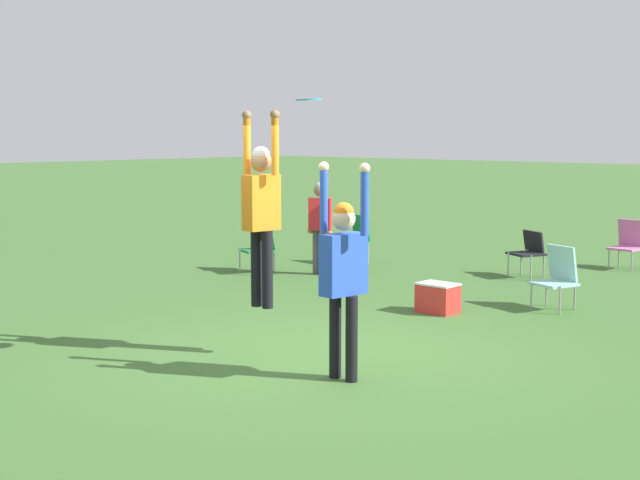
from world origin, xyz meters
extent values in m
plane|color=#3D662D|center=(0.00, 0.00, 0.00)|extent=(120.00, 120.00, 0.00)
cylinder|color=black|center=(-0.48, -0.33, 0.95)|extent=(0.12, 0.12, 0.85)
cylinder|color=black|center=(-0.31, -0.33, 0.95)|extent=(0.12, 0.12, 0.85)
cube|color=orange|center=(-0.40, -0.33, 1.67)|extent=(0.25, 0.41, 0.60)
sphere|color=#9E704C|center=(-0.40, -0.33, 2.12)|extent=(0.23, 0.23, 0.23)
sphere|color=#B7B2AD|center=(-0.40, -0.33, 2.18)|extent=(0.19, 0.19, 0.19)
cylinder|color=orange|center=(-0.61, -0.33, 2.29)|extent=(0.08, 0.08, 0.63)
sphere|color=#9E704C|center=(-0.61, -0.33, 2.61)|extent=(0.10, 0.10, 0.10)
cylinder|color=orange|center=(-0.18, -0.33, 2.29)|extent=(0.08, 0.08, 0.63)
sphere|color=#9E704C|center=(-0.18, -0.33, 2.61)|extent=(0.10, 0.10, 0.10)
cylinder|color=black|center=(0.81, -0.49, 0.42)|extent=(0.12, 0.12, 0.85)
cylinder|color=black|center=(1.03, -0.49, 0.42)|extent=(0.12, 0.12, 0.85)
cube|color=blue|center=(0.92, -0.49, 1.15)|extent=(0.26, 0.49, 0.60)
sphere|color=beige|center=(0.92, -0.49, 1.59)|extent=(0.23, 0.23, 0.23)
sphere|color=orange|center=(0.92, -0.49, 1.66)|extent=(0.20, 0.20, 0.20)
cylinder|color=blue|center=(0.66, -0.49, 1.77)|extent=(0.08, 0.08, 0.64)
sphere|color=beige|center=(0.66, -0.49, 2.09)|extent=(0.10, 0.10, 0.10)
cylinder|color=blue|center=(1.18, -0.49, 1.77)|extent=(0.08, 0.08, 0.64)
sphere|color=beige|center=(1.18, -0.49, 2.09)|extent=(0.10, 0.10, 0.10)
cylinder|color=#2D9EDB|center=(0.33, -0.36, 2.75)|extent=(0.26, 0.26, 0.03)
cylinder|color=gray|center=(-4.16, 5.26, 0.22)|extent=(0.02, 0.02, 0.44)
cylinder|color=gray|center=(-3.77, 5.26, 0.22)|extent=(0.02, 0.02, 0.44)
cylinder|color=gray|center=(-4.16, 5.64, 0.22)|extent=(0.02, 0.02, 0.44)
cylinder|color=gray|center=(-3.77, 5.64, 0.22)|extent=(0.02, 0.02, 0.44)
cube|color=#1E753D|center=(-3.97, 5.45, 0.42)|extent=(0.53, 0.53, 0.04)
cube|color=#1E753D|center=(-3.97, 5.66, 0.68)|extent=(0.47, 0.20, 0.47)
cylinder|color=gray|center=(-1.09, 6.06, 0.21)|extent=(0.02, 0.02, 0.42)
cylinder|color=gray|center=(-0.66, 6.06, 0.21)|extent=(0.02, 0.02, 0.42)
cylinder|color=gray|center=(-1.09, 6.48, 0.21)|extent=(0.02, 0.02, 0.42)
cylinder|color=gray|center=(-0.66, 6.48, 0.21)|extent=(0.02, 0.02, 0.42)
cube|color=black|center=(-0.87, 6.27, 0.40)|extent=(0.67, 0.67, 0.04)
cube|color=black|center=(-0.87, 6.50, 0.60)|extent=(0.50, 0.30, 0.35)
cylinder|color=gray|center=(-4.80, 3.38, 0.20)|extent=(0.02, 0.02, 0.41)
cylinder|color=gray|center=(-4.38, 3.38, 0.20)|extent=(0.02, 0.02, 0.41)
cylinder|color=gray|center=(-4.80, 3.80, 0.20)|extent=(0.02, 0.02, 0.41)
cylinder|color=gray|center=(-4.38, 3.80, 0.20)|extent=(0.02, 0.02, 0.41)
cube|color=#1E753D|center=(-4.59, 3.59, 0.39)|extent=(0.64, 0.64, 0.04)
cube|color=#1E753D|center=(-4.59, 3.82, 0.66)|extent=(0.50, 0.30, 0.49)
cylinder|color=gray|center=(-0.25, 8.11, 0.19)|extent=(0.02, 0.02, 0.39)
cylinder|color=gray|center=(0.17, 8.11, 0.19)|extent=(0.02, 0.02, 0.39)
cylinder|color=gray|center=(-0.25, 8.53, 0.19)|extent=(0.02, 0.02, 0.39)
cube|color=#C666A3|center=(-0.04, 8.32, 0.37)|extent=(0.53, 0.53, 0.04)
cube|color=#C666A3|center=(-0.04, 8.55, 0.63)|extent=(0.50, 0.16, 0.49)
cylinder|color=gray|center=(0.57, 3.85, 0.19)|extent=(0.02, 0.02, 0.38)
cylinder|color=gray|center=(1.00, 3.85, 0.19)|extent=(0.02, 0.02, 0.38)
cylinder|color=gray|center=(0.57, 4.28, 0.19)|extent=(0.02, 0.02, 0.38)
cylinder|color=gray|center=(1.00, 4.28, 0.19)|extent=(0.02, 0.02, 0.38)
cube|color=#8CC6C1|center=(0.79, 4.06, 0.37)|extent=(0.63, 0.63, 0.04)
cube|color=#8CC6C1|center=(0.79, 4.29, 0.63)|extent=(0.51, 0.27, 0.49)
cylinder|color=#4C4C51|center=(-3.76, 4.21, 0.38)|extent=(0.12, 0.12, 0.77)
cylinder|color=#4C4C51|center=(-3.59, 4.21, 0.38)|extent=(0.12, 0.12, 0.77)
cube|color=red|center=(-3.68, 4.21, 1.04)|extent=(0.42, 0.40, 0.54)
sphere|color=#9E704C|center=(-3.68, 4.21, 1.44)|extent=(0.21, 0.21, 0.21)
sphere|color=#B7B2AD|center=(-3.68, 4.21, 1.50)|extent=(0.18, 0.18, 0.18)
cylinder|color=red|center=(-3.89, 4.21, 1.02)|extent=(0.08, 0.08, 0.58)
sphere|color=#9E704C|center=(-3.89, 4.21, 0.74)|extent=(0.10, 0.10, 0.10)
cylinder|color=red|center=(-3.46, 4.21, 1.02)|extent=(0.08, 0.08, 0.58)
sphere|color=#9E704C|center=(-3.46, 4.21, 0.74)|extent=(0.10, 0.10, 0.10)
cube|color=red|center=(-0.29, 2.86, 0.19)|extent=(0.51, 0.36, 0.38)
cube|color=silver|center=(-0.29, 2.86, 0.39)|extent=(0.52, 0.37, 0.02)
camera|label=1|loc=(6.51, -6.98, 2.42)|focal=50.00mm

